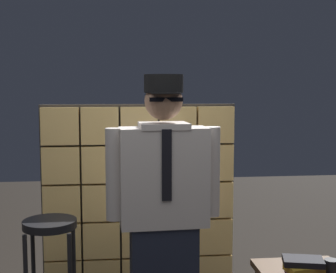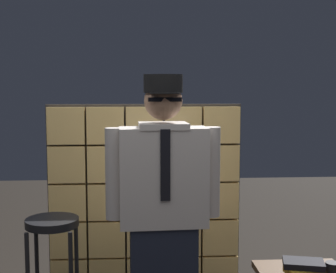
# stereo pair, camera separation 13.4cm
# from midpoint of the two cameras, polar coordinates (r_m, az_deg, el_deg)

# --- Properties ---
(glass_block_wall) EXTENTS (1.53, 0.10, 1.53)m
(glass_block_wall) POSITION_cam_midpoint_polar(r_m,az_deg,el_deg) (3.85, -1.77, -7.63)
(glass_block_wall) COLOR #F2C672
(glass_block_wall) RESTS_ON ground
(standing_person) EXTENTS (0.69, 0.30, 1.72)m
(standing_person) POSITION_cam_midpoint_polar(r_m,az_deg,el_deg) (2.90, 0.79, -9.13)
(standing_person) COLOR #1E2333
(standing_person) RESTS_ON ground
(bar_stool) EXTENTS (0.34, 0.34, 0.81)m
(bar_stool) POSITION_cam_midpoint_polar(r_m,az_deg,el_deg) (3.25, -12.35, -13.05)
(bar_stool) COLOR black
(bar_stool) RESTS_ON ground
(book_stack) EXTENTS (0.26, 0.22, 0.10)m
(book_stack) POSITION_cam_midpoint_polar(r_m,az_deg,el_deg) (2.97, 17.16, -14.89)
(book_stack) COLOR #591E66
(book_stack) RESTS_ON side_table
(coffee_mug) EXTENTS (0.13, 0.08, 0.09)m
(coffee_mug) POSITION_cam_midpoint_polar(r_m,az_deg,el_deg) (3.01, 20.25, -14.72)
(coffee_mug) COLOR black
(coffee_mug) RESTS_ON side_table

